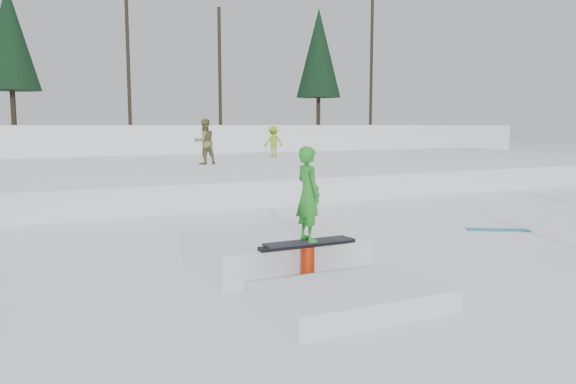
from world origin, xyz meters
name	(u,v)px	position (x,y,z in m)	size (l,w,h in m)	color
ground	(315,272)	(0.00, 0.00, 0.00)	(120.00, 120.00, 0.00)	white
snow_berm	(85,144)	(0.00, 30.00, 1.20)	(60.00, 14.00, 2.40)	white
snow_midrise	(127,174)	(0.00, 16.00, 0.40)	(50.00, 18.00, 0.80)	white
treeline	(185,47)	(6.18, 28.28, 7.45)	(40.24, 4.22, 10.50)	black
walker_olive	(205,142)	(2.84, 14.35, 1.73)	(0.91, 0.71, 1.87)	brown
walker_ygreen	(273,142)	(7.52, 17.64, 1.57)	(1.00, 0.57, 1.54)	#87A11A
loose_board_teal	(498,230)	(5.59, 1.32, 0.01)	(1.40, 0.28, 0.03)	teal
jib_rail_feature	(291,258)	(-0.46, -0.02, 0.30)	(2.60, 4.40, 2.11)	white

